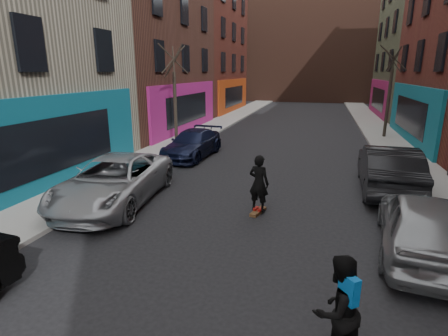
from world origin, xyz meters
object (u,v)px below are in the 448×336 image
Objects in this scene: parked_left_end at (193,144)px; skateboarder at (259,183)px; parked_left_far at (114,181)px; tree_left_far at (175,88)px; parked_right_end at (388,168)px; pedestrian at (338,310)px; tree_right_far at (390,84)px; skateboard at (258,212)px; parked_right_far at (423,224)px.

parked_left_end is 8.04m from skateboarder.
tree_left_far is at bearing 94.23° from parked_left_far.
parked_right_end is (10.80, -5.46, -2.52)m from tree_left_far.
parked_left_end is 13.76m from pedestrian.
tree_right_far is 1.21× the size of parked_left_far.
skateboarder is 1.01× the size of pedestrian.
parked_right_end is 2.94× the size of pedestrian.
tree_left_far is 16.96m from pedestrian.
tree_left_far is 11.56m from skateboard.
tree_right_far is 16.22m from skateboarder.
parked_left_end is at bearing 140.86° from skateboard.
skateboarder reaches higher than parked_left_end.
skateboard is 5.89m from pedestrian.
parked_left_far is (-10.68, -15.28, -2.75)m from tree_right_far.
parked_right_far is (-1.60, -16.39, -2.74)m from tree_right_far.
skateboarder reaches higher than skateboard.
parked_left_far is at bearing 24.71° from parked_right_end.
parked_right_end is at bearing -125.20° from skateboarder.
parked_left_end is 5.95× the size of skateboard.
tree_right_far is 20.83m from pedestrian.
tree_right_far is at bearing -88.60° from parked_right_far.
tree_left_far is at bearing -36.91° from parked_right_far.
parked_left_far is 3.17× the size of pedestrian.
tree_right_far reaches higher than parked_left_end.
pedestrian is at bearing 127.29° from skateboarder.
skateboarder is (6.56, -8.92, -2.38)m from tree_left_far.
skateboard is at bearing -51.57° from parked_left_end.
parked_right_far is (10.80, -10.39, -2.59)m from tree_left_far.
parked_left_end is (1.93, -2.36, -2.69)m from tree_left_far.
parked_right_far is 4.93m from parked_right_end.
tree_right_far is 11.88m from parked_right_end.
parked_right_end is 2.90× the size of skateboarder.
parked_left_far reaches higher than skateboard.
parked_right_end is 9.11m from pedestrian.
pedestrian is at bearing -100.27° from tree_right_far.
parked_right_far is 4.54m from skateboard.
tree_left_far is 1.41× the size of parked_right_far.
parked_left_end is at bearing -39.14° from skateboarder.
parked_right_end is (8.87, -3.10, 0.17)m from parked_left_end.
parked_left_far reaches higher than parked_left_end.
parked_right_far reaches higher than skateboard.
skateboarder reaches higher than parked_right_end.
skateboard is 0.95m from skateboarder.
tree_left_far reaches higher than parked_right_end.
parked_right_far is 0.89× the size of parked_right_end.
parked_right_far is 2.58× the size of skateboarder.
parked_right_far is 4.46m from pedestrian.
skateboarder reaches higher than pedestrian.
tree_left_far is at bearing -38.06° from skateboarder.
parked_right_far is 4.49m from skateboarder.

